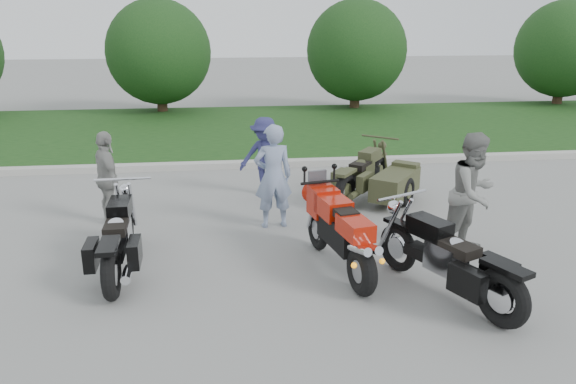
{
  "coord_description": "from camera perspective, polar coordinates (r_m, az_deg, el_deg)",
  "views": [
    {
      "loc": [
        -0.86,
        -6.87,
        3.51
      ],
      "look_at": [
        0.11,
        1.51,
        0.8
      ],
      "focal_mm": 35.0,
      "sensor_mm": 36.0,
      "label": 1
    }
  ],
  "objects": [
    {
      "name": "tree_mid_left",
      "position": [
        20.52,
        -13.0,
        13.69
      ],
      "size": [
        3.6,
        3.6,
        4.0
      ],
      "color": "#3F2B1C",
      "rests_on": "ground"
    },
    {
      "name": "tree_far_right",
      "position": [
        24.12,
        26.29,
        12.91
      ],
      "size": [
        3.6,
        3.6,
        4.0
      ],
      "color": "#3F2B1C",
      "rests_on": "ground"
    },
    {
      "name": "person_stripe",
      "position": [
        9.39,
        -1.52,
        1.6
      ],
      "size": [
        0.69,
        0.49,
        1.78
      ],
      "primitive_type": "imported",
      "rotation": [
        0.0,
        0.0,
        3.25
      ],
      "color": "#8696B6",
      "rests_on": "ground"
    },
    {
      "name": "person_back",
      "position": [
        10.05,
        -17.86,
        1.35
      ],
      "size": [
        0.78,
        1.03,
        1.62
      ],
      "primitive_type": "imported",
      "rotation": [
        0.0,
        0.0,
        2.04
      ],
      "color": "#979791",
      "rests_on": "ground"
    },
    {
      "name": "tree_mid_right",
      "position": [
        20.98,
        6.96,
        14.08
      ],
      "size": [
        3.6,
        3.6,
        4.0
      ],
      "color": "#3F2B1C",
      "rests_on": "ground"
    },
    {
      "name": "ground",
      "position": [
        7.76,
        0.46,
        -9.07
      ],
      "size": [
        80.0,
        80.0,
        0.0
      ],
      "primitive_type": "plane",
      "color": "gray",
      "rests_on": "ground"
    },
    {
      "name": "sportbike_red",
      "position": [
        7.84,
        5.28,
        -3.89
      ],
      "size": [
        0.69,
        2.21,
        1.06
      ],
      "rotation": [
        0.0,
        0.0,
        0.2
      ],
      "color": "black",
      "rests_on": "ground"
    },
    {
      "name": "person_grey",
      "position": [
        8.84,
        18.32,
        -0.13
      ],
      "size": [
        1.13,
        1.07,
        1.85
      ],
      "primitive_type": "imported",
      "rotation": [
        0.0,
        0.0,
        0.56
      ],
      "color": "gray",
      "rests_on": "ground"
    },
    {
      "name": "grass_strip",
      "position": [
        17.38,
        -3.71,
        6.35
      ],
      "size": [
        60.0,
        8.0,
        0.14
      ],
      "primitive_type": "cube",
      "color": "#2D581E",
      "rests_on": "ground"
    },
    {
      "name": "person_denim",
      "position": [
        11.06,
        -2.35,
        3.57
      ],
      "size": [
        1.15,
        0.86,
        1.58
      ],
      "primitive_type": "imported",
      "rotation": [
        0.0,
        0.0,
        -0.3
      ],
      "color": "navy",
      "rests_on": "ground"
    },
    {
      "name": "cruiser_sidecar",
      "position": [
        10.93,
        9.41,
        1.14
      ],
      "size": [
        1.89,
        2.15,
        0.89
      ],
      "rotation": [
        0.0,
        0.0,
        -0.65
      ],
      "color": "black",
      "rests_on": "ground"
    },
    {
      "name": "curb",
      "position": [
        13.34,
        -2.73,
        2.87
      ],
      "size": [
        60.0,
        0.3,
        0.15
      ],
      "primitive_type": "cube",
      "color": "#B4B1A9",
      "rests_on": "ground"
    },
    {
      "name": "cruiser_right",
      "position": [
        7.41,
        16.34,
        -7.0
      ],
      "size": [
        1.21,
        2.31,
        0.95
      ],
      "rotation": [
        0.0,
        0.0,
        0.43
      ],
      "color": "black",
      "rests_on": "ground"
    },
    {
      "name": "cruiser_left",
      "position": [
        8.15,
        -16.81,
        -4.81
      ],
      "size": [
        0.45,
        2.43,
        0.93
      ],
      "rotation": [
        0.0,
        0.0,
        0.04
      ],
      "color": "black",
      "rests_on": "ground"
    }
  ]
}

